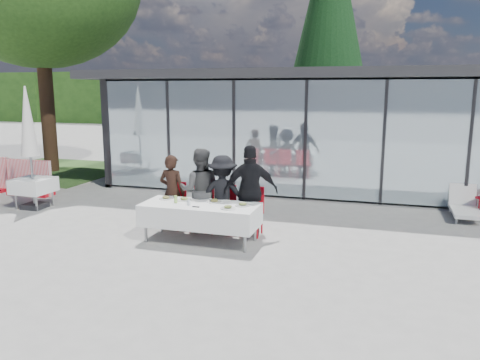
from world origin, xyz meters
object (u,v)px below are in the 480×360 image
object	(u,v)px
diner_c	(223,195)
folded_eyeglasses	(196,207)
plate_d	(243,205)
market_umbrella	(28,129)
diner_a	(172,192)
conifer_tree	(330,16)
plate_a	(166,198)
lounger	(464,206)
diner_chair_c	(225,206)
dining_table	(200,215)
diner_chair_a	(175,203)
plate_c	(214,201)
diner_chair_d	(252,208)
plate_extra	(228,207)
diner_chair_b	(202,205)
diner_b	(200,190)
spare_table_left	(34,186)
plate_b	(184,199)
juice_bottle	(176,199)
diner_d	(251,191)

from	to	relation	value
diner_c	folded_eyeglasses	xyz separation A→B (m)	(-0.22, -0.89, -0.05)
plate_d	market_umbrella	size ratio (longest dim) A/B	0.09
diner_a	conifer_tree	size ratio (longest dim) A/B	0.15
plate_a	lounger	xyz separation A→B (m)	(6.01, 3.29, -0.52)
diner_a	diner_chair_c	xyz separation A→B (m)	(1.12, 0.12, -0.26)
dining_table	conifer_tree	world-z (taller)	conifer_tree
dining_table	folded_eyeglasses	distance (m)	0.34
folded_eyeglasses	conifer_tree	size ratio (longest dim) A/B	0.01
diner_a	diner_chair_a	size ratio (longest dim) A/B	1.63
plate_c	folded_eyeglasses	bearing A→B (deg)	-112.48
diner_a	diner_chair_d	world-z (taller)	diner_a
diner_chair_d	plate_extra	bearing A→B (deg)	-102.44
plate_c	folded_eyeglasses	distance (m)	0.51
diner_chair_b	plate_d	bearing A→B (deg)	-31.49
diner_a	diner_chair_b	world-z (taller)	diner_a
plate_extra	folded_eyeglasses	size ratio (longest dim) A/B	2.03
diner_b	lounger	bearing A→B (deg)	-167.44
diner_b	folded_eyeglasses	size ratio (longest dim) A/B	12.45
plate_a	spare_table_left	bearing A→B (deg)	165.04
diner_c	plate_a	bearing A→B (deg)	10.79
plate_b	plate_d	world-z (taller)	same
diner_chair_d	juice_bottle	distance (m)	1.57
diner_d	diner_b	bearing A→B (deg)	-18.21
diner_b	diner_chair_c	xyz separation A→B (m)	(0.49, 0.12, -0.33)
diner_d	diner_chair_d	xyz separation A→B (m)	(-0.00, 0.12, -0.38)
diner_b	conifer_tree	xyz separation A→B (m)	(1.11, 12.27, 5.11)
diner_a	plate_c	distance (m)	1.17
diner_chair_c	folded_eyeglasses	bearing A→B (deg)	-102.58
plate_extra	folded_eyeglasses	distance (m)	0.62
diner_a	plate_c	bearing A→B (deg)	163.08
diner_chair_c	spare_table_left	world-z (taller)	diner_chair_c
plate_a	plate_extra	xyz separation A→B (m)	(1.43, -0.37, 0.00)
dining_table	diner_chair_d	world-z (taller)	diner_chair_d
plate_extra	plate_b	bearing A→B (deg)	160.85
diner_d	plate_c	size ratio (longest dim) A/B	6.50
market_umbrella	diner_b	bearing A→B (deg)	-6.95
plate_b	conifer_tree	distance (m)	13.82
diner_chair_b	folded_eyeglasses	xyz separation A→B (m)	(0.27, -1.01, 0.22)
diner_chair_a	plate_a	xyz separation A→B (m)	(0.08, -0.57, 0.24)
diner_d	lounger	world-z (taller)	diner_d
folded_eyeglasses	market_umbrella	world-z (taller)	market_umbrella
diner_chair_d	plate_c	world-z (taller)	diner_chair_d
diner_d	market_umbrella	distance (m)	5.88
plate_d	spare_table_left	distance (m)	5.95
plate_c	diner_a	bearing A→B (deg)	159.11
diner_chair_b	market_umbrella	world-z (taller)	market_umbrella
diner_a	diner_chair_c	size ratio (longest dim) A/B	1.63
diner_b	diner_chair_b	bearing A→B (deg)	-104.91
conifer_tree	plate_d	bearing A→B (deg)	-90.12
diner_b	plate_extra	xyz separation A→B (m)	(0.88, -0.82, -0.10)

